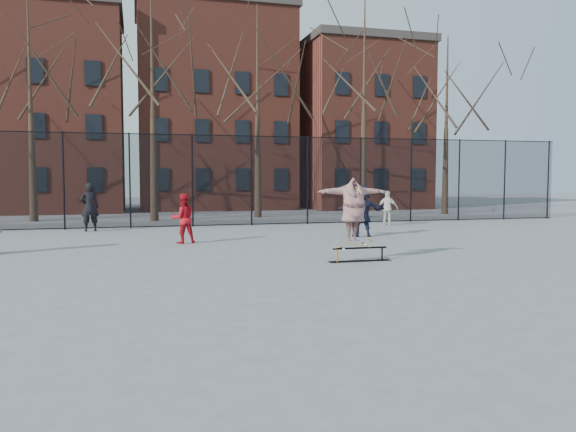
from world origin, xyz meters
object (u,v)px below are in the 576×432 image
object	(u,v)px
skateboard	(353,245)
bystander_white	(388,208)
bystander_black	(90,207)
skate_rail	(360,256)
bystander_red	(183,219)
bystander_navy	(362,211)
skater	(353,212)

from	to	relation	value
skateboard	bystander_white	size ratio (longest dim) A/B	0.60
bystander_black	bystander_white	size ratio (longest dim) A/B	1.25
skate_rail	bystander_red	xyz separation A→B (m)	(-4.05, 5.15, 0.66)
bystander_black	skate_rail	bearing A→B (deg)	116.96
skate_rail	bystander_navy	size ratio (longest dim) A/B	0.88
bystander_black	bystander_white	world-z (taller)	bystander_black
bystander_red	bystander_navy	bearing A→B (deg)	173.03
skate_rail	bystander_black	world-z (taller)	bystander_black
bystander_white	bystander_red	bearing A→B (deg)	63.24
skater	bystander_white	size ratio (longest dim) A/B	1.28
bystander_black	bystander_white	distance (m)	12.57
skate_rail	bystander_navy	distance (m)	6.06
bystander_black	bystander_red	size ratio (longest dim) A/B	1.20
skater	bystander_navy	xyz separation A→B (m)	(2.55, 5.52, -0.34)
skateboard	bystander_red	bearing A→B (deg)	126.88
skateboard	bystander_white	bearing A→B (deg)	60.27
skater	bystander_black	xyz separation A→B (m)	(-7.11, 10.18, -0.31)
bystander_white	skate_rail	bearing A→B (deg)	99.11
skateboard	bystander_black	world-z (taller)	bystander_black
bystander_black	bystander_navy	distance (m)	10.72
skateboard	bystander_navy	world-z (taller)	bystander_navy
skate_rail	skater	distance (m)	1.15
skater	bystander_black	bearing A→B (deg)	121.43
skateboard	bystander_black	size ratio (longest dim) A/B	0.48
skate_rail	skateboard	distance (m)	0.33
skater	bystander_black	world-z (taller)	skater
skate_rail	skater	xyz separation A→B (m)	(-0.19, -0.00, 1.14)
bystander_black	bystander_red	bearing A→B (deg)	114.16
skateboard	skater	world-z (taller)	skater
bystander_black	bystander_navy	bearing A→B (deg)	145.62
skate_rail	skateboard	size ratio (longest dim) A/B	1.78
skater	bystander_navy	world-z (taller)	skater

